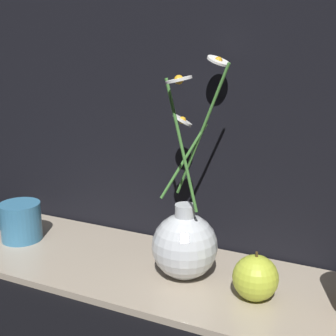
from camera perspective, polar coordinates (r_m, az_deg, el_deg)
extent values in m
plane|color=black|center=(0.86, -0.84, -13.10)|extent=(6.00, 6.00, 0.00)
cube|color=tan|center=(0.86, -0.84, -12.75)|extent=(0.83, 0.26, 0.01)
sphere|color=silver|center=(0.81, 1.95, -9.57)|extent=(0.11, 0.11, 0.11)
cylinder|color=silver|center=(0.79, 1.99, -5.68)|extent=(0.03, 0.03, 0.03)
cylinder|color=#4C8E3D|center=(0.73, 1.69, 2.58)|extent=(0.05, 0.02, 0.21)
cylinder|color=white|center=(0.69, 1.33, 10.72)|extent=(0.05, 0.05, 0.01)
sphere|color=gold|center=(0.69, 1.33, 10.72)|extent=(0.01, 0.01, 0.01)
cylinder|color=#4C8E3D|center=(0.79, 4.10, 4.34)|extent=(0.10, 0.03, 0.23)
cylinder|color=white|center=(0.82, 6.16, 12.86)|extent=(0.05, 0.05, 0.02)
sphere|color=gold|center=(0.82, 6.16, 12.86)|extent=(0.01, 0.01, 0.01)
cylinder|color=#4C8E3D|center=(0.80, 1.88, 0.77)|extent=(0.07, 0.04, 0.13)
cylinder|color=white|center=(0.82, 1.77, 5.84)|extent=(0.05, 0.05, 0.02)
sphere|color=gold|center=(0.82, 1.77, 5.84)|extent=(0.01, 0.01, 0.01)
cylinder|color=teal|center=(1.01, -17.67, -6.31)|extent=(0.08, 0.08, 0.08)
torus|color=teal|center=(1.04, -19.56, -5.83)|extent=(0.01, 0.05, 0.05)
sphere|color=#B7C638|center=(0.77, 10.61, -13.02)|extent=(0.07, 0.07, 0.07)
cylinder|color=#4C3819|center=(0.75, 10.76, -10.30)|extent=(0.00, 0.00, 0.01)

